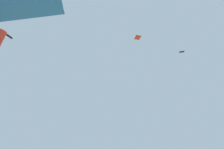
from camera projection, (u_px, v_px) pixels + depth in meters
distant_kite_red_mid_left at (138, 37)px, 27.40m from camera, size 0.90×0.93×0.37m
distant_kite_black_low_right at (182, 52)px, 33.00m from camera, size 1.08×1.07×0.28m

